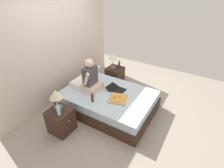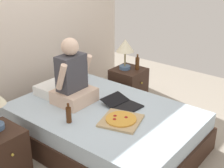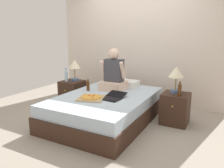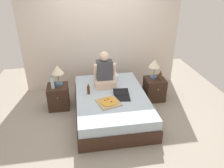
# 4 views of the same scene
# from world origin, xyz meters

# --- Properties ---
(ground_plane) EXTENTS (5.83, 5.83, 0.00)m
(ground_plane) POSITION_xyz_m (0.00, 0.00, 0.00)
(ground_plane) COLOR #9E9384
(wall_back) EXTENTS (3.83, 0.12, 2.50)m
(wall_back) POSITION_xyz_m (0.00, 1.42, 1.25)
(wall_back) COLOR beige
(wall_back) RESTS_ON ground
(bed) EXTENTS (1.46, 2.12, 0.46)m
(bed) POSITION_xyz_m (0.00, 0.00, 0.23)
(bed) COLOR #382319
(bed) RESTS_ON ground
(nightstand_left) EXTENTS (0.44, 0.47, 0.52)m
(nightstand_left) POSITION_xyz_m (-1.10, 0.45, 0.26)
(nightstand_left) COLOR #382319
(nightstand_left) RESTS_ON ground
(lamp_on_left_nightstand) EXTENTS (0.26, 0.26, 0.45)m
(lamp_on_left_nightstand) POSITION_xyz_m (-1.06, 0.50, 0.85)
(lamp_on_left_nightstand) COLOR #4C6B93
(lamp_on_left_nightstand) RESTS_ON nightstand_left
(water_bottle) EXTENTS (0.07, 0.07, 0.28)m
(water_bottle) POSITION_xyz_m (-1.18, 0.36, 0.64)
(water_bottle) COLOR silver
(water_bottle) RESTS_ON nightstand_left
(nightstand_right) EXTENTS (0.44, 0.47, 0.52)m
(nightstand_right) POSITION_xyz_m (1.10, 0.45, 0.26)
(nightstand_right) COLOR #382319
(nightstand_right) RESTS_ON ground
(lamp_on_right_nightstand) EXTENTS (0.26, 0.26, 0.45)m
(lamp_on_right_nightstand) POSITION_xyz_m (1.07, 0.50, 0.85)
(lamp_on_right_nightstand) COLOR #4C6B93
(lamp_on_right_nightstand) RESTS_ON nightstand_right
(beer_bottle) EXTENTS (0.06, 0.06, 0.23)m
(beer_bottle) POSITION_xyz_m (1.17, 0.35, 0.62)
(beer_bottle) COLOR #512D14
(beer_bottle) RESTS_ON nightstand_right
(pillow) EXTENTS (0.52, 0.34, 0.12)m
(pillow) POSITION_xyz_m (-0.00, 0.78, 0.52)
(pillow) COLOR white
(pillow) RESTS_ON bed
(person_seated) EXTENTS (0.47, 0.40, 0.78)m
(person_seated) POSITION_xyz_m (-0.07, 0.42, 0.75)
(person_seated) COLOR beige
(person_seated) RESTS_ON bed
(laptop) EXTENTS (0.35, 0.44, 0.07)m
(laptop) POSITION_xyz_m (0.19, -0.13, 0.48)
(laptop) COLOR black
(laptop) RESTS_ON bed
(pizza_box) EXTENTS (0.50, 0.50, 0.04)m
(pizza_box) POSITION_xyz_m (-0.10, -0.31, 0.48)
(pizza_box) COLOR tan
(pizza_box) RESTS_ON bed
(beer_bottle_on_bed) EXTENTS (0.06, 0.06, 0.22)m
(beer_bottle_on_bed) POSITION_xyz_m (-0.45, 0.11, 0.56)
(beer_bottle_on_bed) COLOR #4C2811
(beer_bottle_on_bed) RESTS_ON bed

